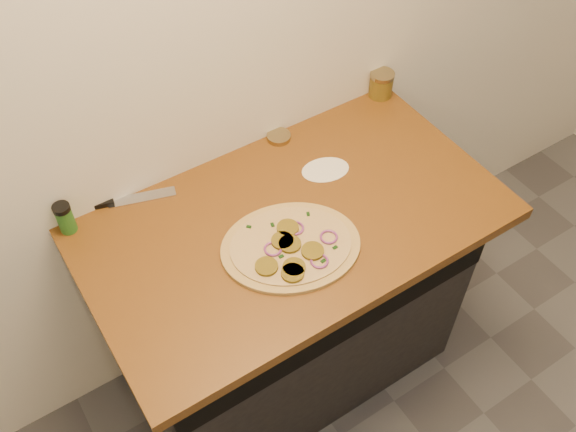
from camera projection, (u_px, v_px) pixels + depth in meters
cabinet at (287, 301)px, 2.19m from camera, size 1.10×0.60×0.86m
countertop at (293, 221)px, 1.84m from camera, size 1.20×0.70×0.04m
pizza at (291, 247)px, 1.74m from camera, size 0.48×0.48×0.03m
chefs_knife at (117, 201)px, 1.85m from camera, size 0.28×0.11×0.02m
mason_jar_lid at (279, 137)px, 2.03m from camera, size 0.10×0.10×0.02m
salsa_jar at (381, 84)px, 2.15m from camera, size 0.08×0.08×0.09m
spice_shaker at (65, 218)px, 1.76m from camera, size 0.05×0.05×0.10m
flour_spill at (325, 170)px, 1.95m from camera, size 0.18×0.18×0.00m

